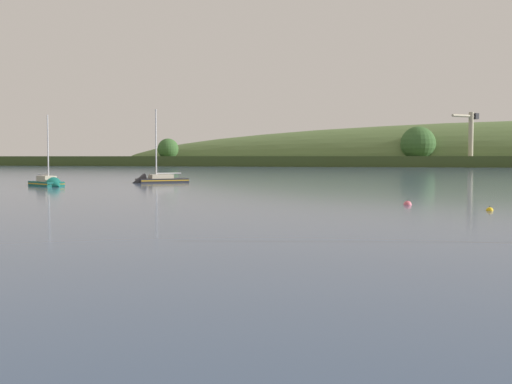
# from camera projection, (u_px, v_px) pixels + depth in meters

# --- Properties ---
(dockside_crane) EXTENTS (9.24, 10.08, 19.93)m
(dockside_crane) POSITION_uv_depth(u_px,v_px,m) (470.00, 141.00, 234.37)
(dockside_crane) COLOR #4C4C51
(dockside_crane) RESTS_ON ground
(sailboat_near_mooring) EXTENTS (6.54, 4.79, 9.94)m
(sailboat_near_mooring) POSITION_uv_depth(u_px,v_px,m) (49.00, 184.00, 80.84)
(sailboat_near_mooring) COLOR #0F564C
(sailboat_near_mooring) RESTS_ON ground
(sailboat_far_left) EXTENTS (7.52, 7.79, 11.84)m
(sailboat_far_left) POSITION_uv_depth(u_px,v_px,m) (155.00, 182.00, 92.52)
(sailboat_far_left) COLOR #232328
(sailboat_far_left) RESTS_ON ground
(mooring_buoy_foreground) EXTENTS (0.63, 0.63, 0.71)m
(mooring_buoy_foreground) POSITION_uv_depth(u_px,v_px,m) (408.00, 205.00, 49.64)
(mooring_buoy_foreground) COLOR #E06675
(mooring_buoy_foreground) RESTS_ON ground
(mooring_buoy_far_upstream) EXTENTS (0.48, 0.48, 0.56)m
(mooring_buoy_far_upstream) POSITION_uv_depth(u_px,v_px,m) (490.00, 211.00, 44.28)
(mooring_buoy_far_upstream) COLOR yellow
(mooring_buoy_far_upstream) RESTS_ON ground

